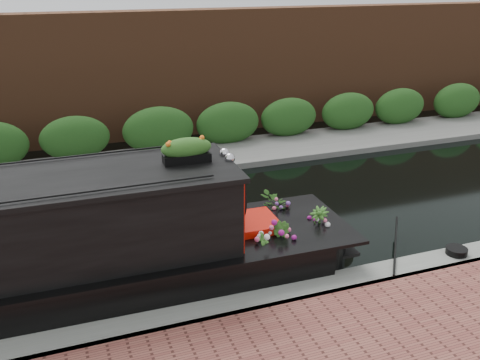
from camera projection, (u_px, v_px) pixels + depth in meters
name	position (u px, v px, depth m)	size (l,w,h in m)	color
ground	(204.00, 225.00, 11.59)	(80.00, 80.00, 0.00)	black
near_bank_coping	(262.00, 310.00, 8.71)	(40.00, 0.60, 0.50)	gray
far_bank_path	(162.00, 164.00, 15.25)	(40.00, 2.40, 0.34)	slate
far_hedge	(155.00, 154.00, 16.04)	(40.00, 1.10, 2.80)	#204B19
far_brick_wall	(142.00, 135.00, 17.87)	(40.00, 1.00, 8.00)	brown
rope_fender	(342.00, 241.00, 10.56)	(0.32, 0.32, 0.41)	olive
coiled_mooring_rope	(457.00, 251.00, 9.89)	(0.39, 0.39, 0.12)	black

